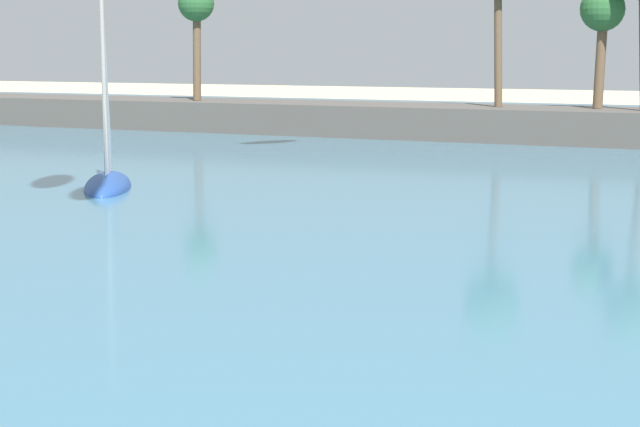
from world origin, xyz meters
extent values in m
cylinder|color=brown|center=(-4.68, 55.68, 4.34)|extent=(0.58, 0.77, 5.10)
sphere|color=#285B2D|center=(-4.68, 55.68, 6.87)|extent=(2.28, 2.28, 2.28)
cylinder|color=brown|center=(-9.94, 55.10, 5.46)|extent=(0.68, 0.57, 7.33)
cylinder|color=brown|center=(-28.23, 54.61, 4.68)|extent=(0.55, 0.76, 5.77)
sphere|color=#285B2D|center=(-28.23, 54.61, 7.55)|extent=(2.15, 2.15, 2.15)
ellipsoid|color=#234793|center=(-16.68, 29.78, 0.06)|extent=(4.08, 5.27, 1.05)
cylinder|color=gray|center=(-16.55, 29.56, 3.85)|extent=(0.16, 0.16, 6.53)
pyramid|color=silver|center=(-17.01, 30.31, 3.36)|extent=(1.37, 2.08, 5.55)
camera|label=1|loc=(5.20, 0.17, 4.78)|focal=58.92mm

